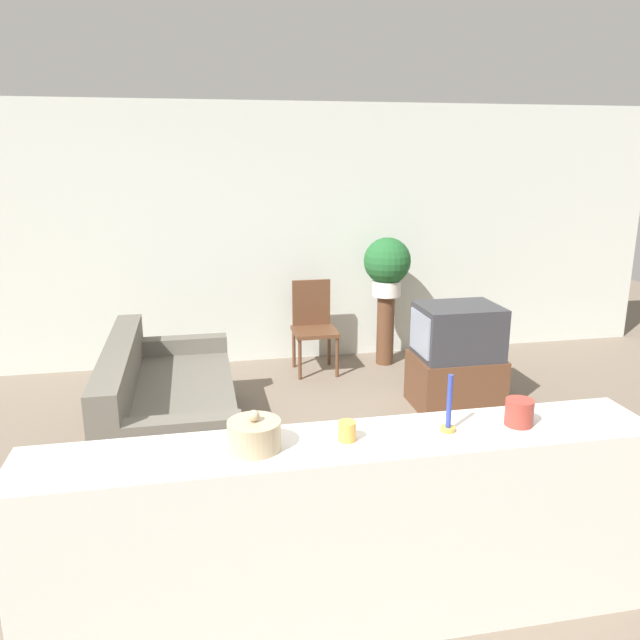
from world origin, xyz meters
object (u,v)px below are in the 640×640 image
object	(u,v)px
television	(457,331)
wooden_chair	(313,322)
decorative_bowl	(254,435)
couch	(167,411)
potted_plant	(387,264)

from	to	relation	value
television	wooden_chair	world-z (taller)	wooden_chair
wooden_chair	decorative_bowl	world-z (taller)	decorative_bowl
couch	potted_plant	xyz separation A→B (m)	(2.21, 1.57, 0.79)
wooden_chair	couch	bearing A→B (deg)	-133.12
couch	television	xyz separation A→B (m)	(2.48, 0.32, 0.40)
television	wooden_chair	size ratio (longest dim) A/B	0.76
couch	television	distance (m)	2.53
wooden_chair	decorative_bowl	bearing A→B (deg)	-104.69
potted_plant	decorative_bowl	distance (m)	4.03
television	potted_plant	xyz separation A→B (m)	(-0.26, 1.24, 0.39)
television	wooden_chair	bearing A→B (deg)	131.17
couch	television	world-z (taller)	television
couch	potted_plant	distance (m)	2.83
wooden_chair	television	bearing A→B (deg)	-48.83
couch	decorative_bowl	xyz separation A→B (m)	(0.48, -2.07, 0.73)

